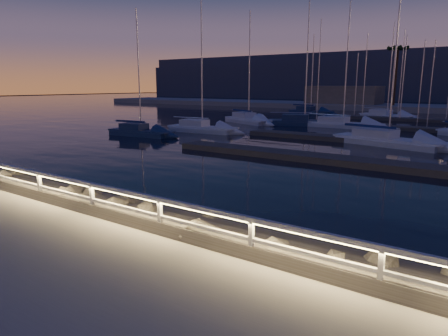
{
  "coord_description": "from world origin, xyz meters",
  "views": [
    {
      "loc": [
        8.6,
        -7.84,
        4.15
      ],
      "look_at": [
        0.45,
        4.0,
        1.15
      ],
      "focal_mm": 32.0,
      "sensor_mm": 36.0,
      "label": 1
    }
  ],
  "objects_px": {
    "sailboat_a": "(140,131)",
    "sailboat_k": "(341,124)",
    "sailboat_c": "(385,140)",
    "sailboat_n": "(386,115)",
    "sailboat_e": "(201,128)",
    "guard_rail": "(133,201)",
    "sailboat_i": "(248,119)",
    "sailboat_m": "(310,111)",
    "sailboat_j": "(303,121)"
  },
  "relations": [
    {
      "from": "sailboat_m",
      "to": "sailboat_n",
      "type": "bearing_deg",
      "value": -1.68
    },
    {
      "from": "sailboat_c",
      "to": "sailboat_i",
      "type": "height_order",
      "value": "sailboat_c"
    },
    {
      "from": "sailboat_a",
      "to": "sailboat_e",
      "type": "xyz_separation_m",
      "value": [
        2.99,
        5.61,
        0.03
      ]
    },
    {
      "from": "guard_rail",
      "to": "sailboat_c",
      "type": "relative_size",
      "value": 2.99
    },
    {
      "from": "sailboat_e",
      "to": "sailboat_k",
      "type": "height_order",
      "value": "sailboat_k"
    },
    {
      "from": "sailboat_k",
      "to": "sailboat_n",
      "type": "distance_m",
      "value": 16.39
    },
    {
      "from": "sailboat_k",
      "to": "sailboat_m",
      "type": "xyz_separation_m",
      "value": [
        -11.36,
        18.18,
        0.01
      ]
    },
    {
      "from": "sailboat_e",
      "to": "sailboat_m",
      "type": "height_order",
      "value": "sailboat_e"
    },
    {
      "from": "sailboat_a",
      "to": "sailboat_i",
      "type": "relative_size",
      "value": 0.85
    },
    {
      "from": "guard_rail",
      "to": "sailboat_j",
      "type": "relative_size",
      "value": 3.04
    },
    {
      "from": "sailboat_a",
      "to": "guard_rail",
      "type": "bearing_deg",
      "value": -49.7
    },
    {
      "from": "sailboat_e",
      "to": "sailboat_n",
      "type": "bearing_deg",
      "value": 63.31
    },
    {
      "from": "guard_rail",
      "to": "sailboat_i",
      "type": "relative_size",
      "value": 3.25
    },
    {
      "from": "sailboat_k",
      "to": "sailboat_n",
      "type": "height_order",
      "value": "sailboat_k"
    },
    {
      "from": "sailboat_i",
      "to": "sailboat_m",
      "type": "xyz_separation_m",
      "value": [
        0.11,
        19.59,
        -0.02
      ]
    },
    {
      "from": "sailboat_i",
      "to": "sailboat_k",
      "type": "bearing_deg",
      "value": 30.99
    },
    {
      "from": "sailboat_a",
      "to": "sailboat_n",
      "type": "distance_m",
      "value": 37.36
    },
    {
      "from": "sailboat_m",
      "to": "sailboat_a",
      "type": "bearing_deg",
      "value": -86.47
    },
    {
      "from": "sailboat_c",
      "to": "sailboat_e",
      "type": "height_order",
      "value": "sailboat_c"
    },
    {
      "from": "sailboat_j",
      "to": "sailboat_k",
      "type": "xyz_separation_m",
      "value": [
        4.56,
        0.22,
        -0.02
      ]
    },
    {
      "from": "sailboat_n",
      "to": "sailboat_e",
      "type": "bearing_deg",
      "value": -95.24
    },
    {
      "from": "sailboat_i",
      "to": "sailboat_k",
      "type": "distance_m",
      "value": 11.55
    },
    {
      "from": "sailboat_a",
      "to": "sailboat_m",
      "type": "relative_size",
      "value": 0.91
    },
    {
      "from": "sailboat_a",
      "to": "sailboat_i",
      "type": "distance_m",
      "value": 16.81
    },
    {
      "from": "sailboat_c",
      "to": "sailboat_n",
      "type": "bearing_deg",
      "value": 116.47
    },
    {
      "from": "sailboat_i",
      "to": "sailboat_n",
      "type": "height_order",
      "value": "sailboat_i"
    },
    {
      "from": "sailboat_n",
      "to": "sailboat_i",
      "type": "bearing_deg",
      "value": -108.85
    },
    {
      "from": "sailboat_e",
      "to": "sailboat_i",
      "type": "distance_m",
      "value": 11.15
    },
    {
      "from": "sailboat_c",
      "to": "sailboat_j",
      "type": "height_order",
      "value": "sailboat_c"
    },
    {
      "from": "sailboat_a",
      "to": "sailboat_k",
      "type": "distance_m",
      "value": 22.5
    },
    {
      "from": "sailboat_c",
      "to": "sailboat_n",
      "type": "distance_m",
      "value": 28.29
    },
    {
      "from": "sailboat_j",
      "to": "sailboat_k",
      "type": "distance_m",
      "value": 4.57
    },
    {
      "from": "sailboat_i",
      "to": "sailboat_k",
      "type": "height_order",
      "value": "sailboat_k"
    },
    {
      "from": "sailboat_j",
      "to": "sailboat_n",
      "type": "relative_size",
      "value": 1.09
    },
    {
      "from": "sailboat_a",
      "to": "sailboat_i",
      "type": "height_order",
      "value": "sailboat_i"
    },
    {
      "from": "guard_rail",
      "to": "sailboat_i",
      "type": "height_order",
      "value": "sailboat_i"
    },
    {
      "from": "sailboat_k",
      "to": "sailboat_n",
      "type": "bearing_deg",
      "value": 88.18
    },
    {
      "from": "sailboat_e",
      "to": "sailboat_n",
      "type": "xyz_separation_m",
      "value": [
        11.42,
        28.86,
        -0.01
      ]
    },
    {
      "from": "sailboat_j",
      "to": "sailboat_k",
      "type": "height_order",
      "value": "sailboat_k"
    },
    {
      "from": "guard_rail",
      "to": "sailboat_a",
      "type": "height_order",
      "value": "sailboat_a"
    },
    {
      "from": "guard_rail",
      "to": "sailboat_m",
      "type": "bearing_deg",
      "value": 107.52
    },
    {
      "from": "sailboat_a",
      "to": "sailboat_k",
      "type": "height_order",
      "value": "sailboat_k"
    },
    {
      "from": "sailboat_c",
      "to": "sailboat_n",
      "type": "relative_size",
      "value": 1.11
    },
    {
      "from": "sailboat_m",
      "to": "sailboat_e",
      "type": "bearing_deg",
      "value": -81.47
    },
    {
      "from": "guard_rail",
      "to": "sailboat_i",
      "type": "xyz_separation_m",
      "value": [
        -17.48,
        35.43,
        -0.9
      ]
    },
    {
      "from": "guard_rail",
      "to": "sailboat_n",
      "type": "relative_size",
      "value": 3.31
    },
    {
      "from": "sailboat_a",
      "to": "sailboat_e",
      "type": "height_order",
      "value": "sailboat_e"
    },
    {
      "from": "sailboat_m",
      "to": "sailboat_n",
      "type": "relative_size",
      "value": 0.96
    },
    {
      "from": "guard_rail",
      "to": "sailboat_n",
      "type": "distance_m",
      "value": 53.44
    },
    {
      "from": "guard_rail",
      "to": "sailboat_j",
      "type": "bearing_deg",
      "value": 106.11
    }
  ]
}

